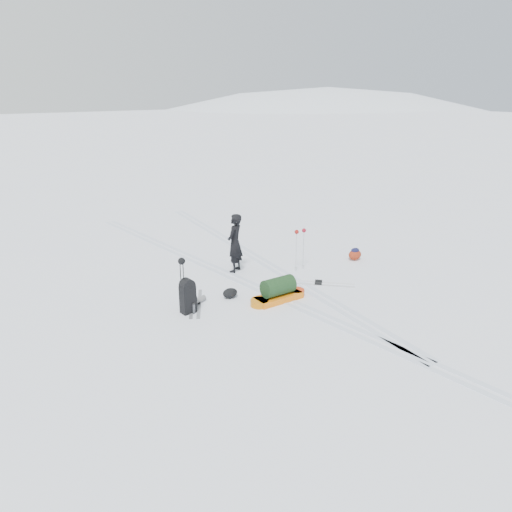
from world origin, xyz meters
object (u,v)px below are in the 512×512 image
Objects in this scene: pulk_sled at (278,292)px; ski_poles_black at (182,268)px; expedition_rucksack at (189,296)px; skier at (235,243)px.

ski_poles_black is at bearing 161.76° from pulk_sled.
pulk_sled is 1.17× the size of ski_poles_black.
pulk_sled is at bearing -22.66° from expedition_rucksack.
ski_poles_black is at bearing 157.63° from expedition_rucksack.
pulk_sled is at bearing -7.90° from ski_poles_black.
pulk_sled is 2.20m from expedition_rucksack.
ski_poles_black reaches higher than expedition_rucksack.
skier reaches higher than expedition_rucksack.
skier is 2.44m from pulk_sled.
pulk_sled is 2.49m from ski_poles_black.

